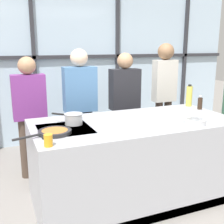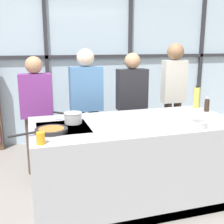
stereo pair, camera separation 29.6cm
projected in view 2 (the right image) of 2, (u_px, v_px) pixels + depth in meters
The scene contains 14 objects.
ground_plane at pixel (134, 197), 3.30m from camera, with size 18.00×18.00×0.00m, color gray.
back_window_wall at pixel (90, 64), 5.13m from camera, with size 6.40×0.10×2.80m.
demo_island at pixel (134, 161), 3.19m from camera, with size 2.26×1.09×0.92m.
spectator_far_left at pixel (37, 109), 3.74m from camera, with size 0.42×0.22×1.60m.
spectator_center_left at pixel (86, 102), 3.92m from camera, with size 0.45×0.24×1.70m.
spectator_center_right at pixel (132, 102), 4.12m from camera, with size 0.44×0.23×1.64m.
spectator_far_right at pixel (174, 91), 4.28m from camera, with size 0.36×0.25×1.77m.
frying_pan at pixel (51, 130), 2.70m from camera, with size 0.55×0.31×0.04m.
saucepan at pixel (73, 118), 3.00m from camera, with size 0.30×0.28×0.12m.
white_plate at pixel (181, 119), 3.16m from camera, with size 0.25×0.25×0.01m, color white.
mixing_bowl at pixel (195, 123), 2.88m from camera, with size 0.24×0.24×0.06m.
oil_bottle at pixel (197, 97), 3.72m from camera, with size 0.08×0.08×0.30m.
pepper_grinder at pixel (207, 105), 3.53m from camera, with size 0.06×0.06×0.19m.
juice_glass_near at pixel (41, 138), 2.37m from camera, with size 0.07×0.07×0.10m, color orange.
Camera 2 is at (-1.10, -2.77, 1.74)m, focal length 45.00 mm.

